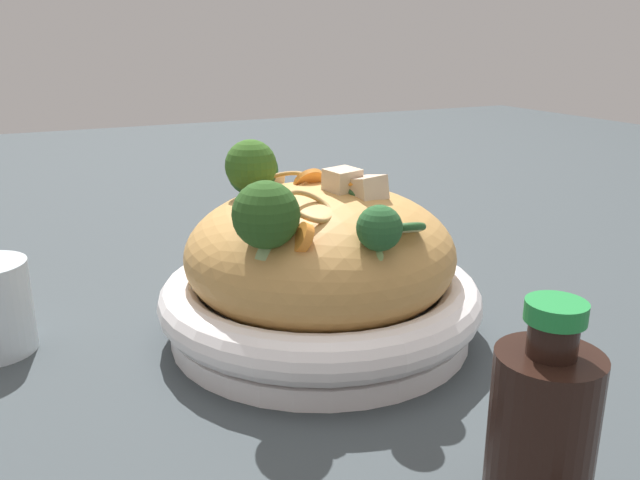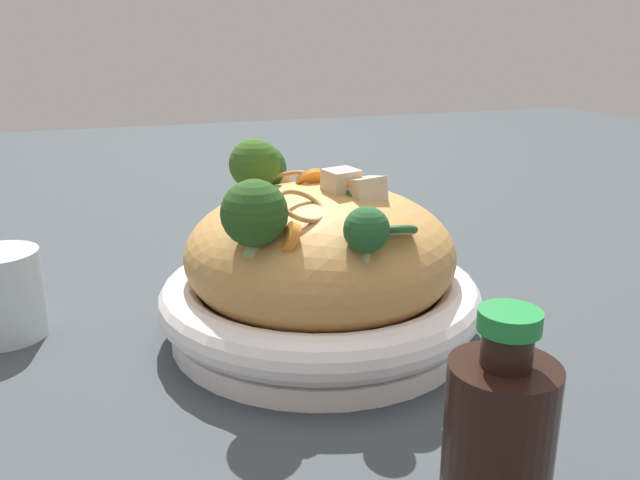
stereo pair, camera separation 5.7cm
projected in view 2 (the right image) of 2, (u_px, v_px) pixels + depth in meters
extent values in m
plane|color=#363E42|center=(320.00, 333.00, 0.60)|extent=(3.00, 3.00, 0.00)
cylinder|color=white|center=(320.00, 324.00, 0.60)|extent=(0.27, 0.27, 0.02)
torus|color=white|center=(320.00, 295.00, 0.59)|extent=(0.29, 0.29, 0.04)
ellipsoid|color=tan|center=(320.00, 253.00, 0.58)|extent=(0.24, 0.24, 0.12)
torus|color=tan|center=(301.00, 206.00, 0.51)|extent=(0.06, 0.06, 0.02)
torus|color=#C18846|center=(279.00, 185.00, 0.59)|extent=(0.06, 0.06, 0.02)
cone|color=#9FB979|center=(255.00, 246.00, 0.49)|extent=(0.03, 0.02, 0.01)
sphere|color=#284E1D|center=(254.00, 213.00, 0.48)|extent=(0.06, 0.06, 0.05)
cone|color=#9ABF73|center=(256.00, 193.00, 0.59)|extent=(0.03, 0.03, 0.02)
sphere|color=#315B1E|center=(255.00, 164.00, 0.58)|extent=(0.07, 0.07, 0.05)
cone|color=#9CBB79|center=(262.00, 195.00, 0.64)|extent=(0.03, 0.03, 0.02)
sphere|color=#225229|center=(261.00, 169.00, 0.63)|extent=(0.07, 0.07, 0.05)
cone|color=#9EC270|center=(371.00, 253.00, 0.48)|extent=(0.02, 0.02, 0.01)
sphere|color=#24552B|center=(372.00, 229.00, 0.47)|extent=(0.05, 0.05, 0.03)
cylinder|color=orange|center=(290.00, 237.00, 0.48)|extent=(0.03, 0.02, 0.02)
cylinder|color=orange|center=(257.00, 202.00, 0.53)|extent=(0.04, 0.04, 0.02)
cylinder|color=orange|center=(263.00, 222.00, 0.50)|extent=(0.03, 0.03, 0.02)
cylinder|color=orange|center=(353.00, 191.00, 0.55)|extent=(0.03, 0.03, 0.02)
cylinder|color=orange|center=(346.00, 189.00, 0.55)|extent=(0.03, 0.03, 0.02)
cylinder|color=orange|center=(307.00, 181.00, 0.58)|extent=(0.02, 0.03, 0.03)
cylinder|color=beige|center=(391.00, 231.00, 0.50)|extent=(0.04, 0.04, 0.02)
torus|color=#235326|center=(391.00, 231.00, 0.50)|extent=(0.05, 0.05, 0.02)
cylinder|color=beige|center=(364.00, 191.00, 0.55)|extent=(0.04, 0.04, 0.02)
torus|color=#2C5930|center=(364.00, 191.00, 0.55)|extent=(0.05, 0.05, 0.02)
cube|color=#D0B28F|center=(273.00, 184.00, 0.64)|extent=(0.03, 0.03, 0.03)
cube|color=#CDB091|center=(365.00, 190.00, 0.54)|extent=(0.03, 0.04, 0.02)
cube|color=#CEB191|center=(341.00, 184.00, 0.55)|extent=(0.03, 0.03, 0.03)
cylinder|color=black|center=(504.00, 454.00, 0.34)|extent=(0.06, 0.06, 0.11)
cylinder|color=black|center=(515.00, 347.00, 0.32)|extent=(0.03, 0.03, 0.02)
cylinder|color=#1E7F38|center=(517.00, 319.00, 0.32)|extent=(0.03, 0.03, 0.01)
cylinder|color=silver|center=(3.00, 295.00, 0.58)|extent=(0.07, 0.07, 0.08)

